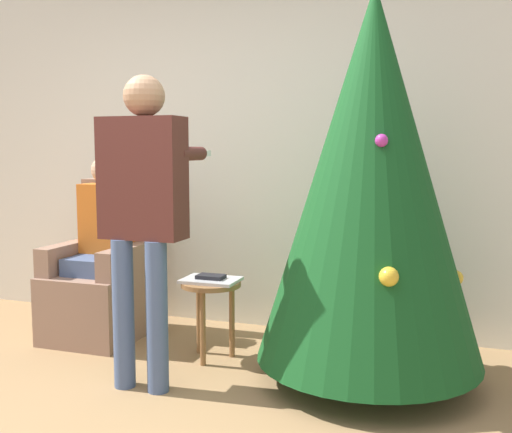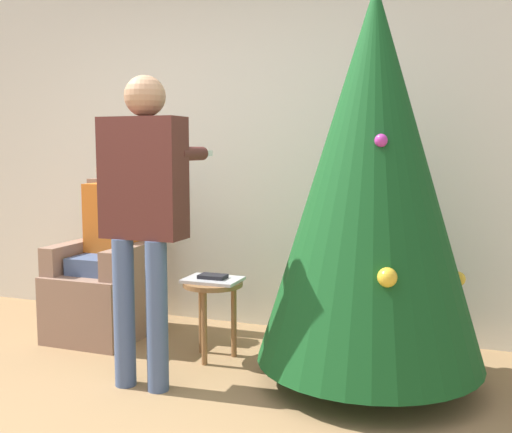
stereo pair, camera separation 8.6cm
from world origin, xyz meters
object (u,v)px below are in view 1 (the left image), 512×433
Objects in this scene: armchair at (105,283)px; christmas_tree at (371,177)px; person_seated at (101,237)px; side_stool at (211,295)px; person_standing at (143,200)px.

christmas_tree is at bearing -8.47° from armchair.
side_stool is (0.93, -0.19, -0.30)m from person_seated.
armchair is 0.64× the size of person_standing.
christmas_tree reaches higher than armchair.
person_standing reaches higher than side_stool.
person_seated is 0.74× the size of person_standing.
person_seated is 2.57× the size of side_stool.
person_seated is (-1.94, 0.25, -0.47)m from christmas_tree.
person_standing is at bearing -158.68° from christmas_tree.
armchair reaches higher than side_stool.
person_seated is 1.09m from person_standing.
person_seated reaches higher than side_stool.
side_stool is at bearing -13.55° from armchair.
person_standing is at bearing -44.92° from armchair.
christmas_tree is 2.01× the size of armchair.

